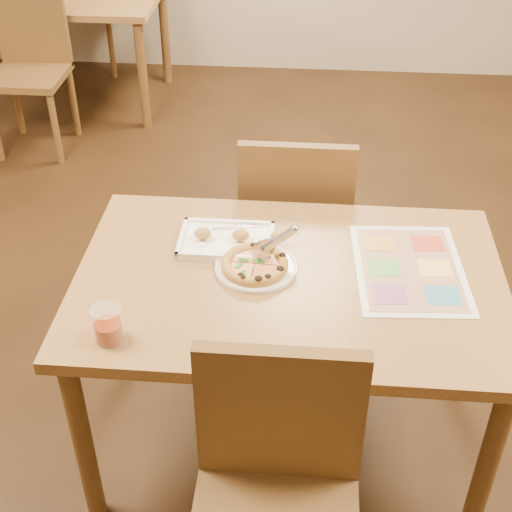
# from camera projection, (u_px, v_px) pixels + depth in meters

# --- Properties ---
(room) EXTENTS (7.00, 7.00, 7.00)m
(room) POSITION_uv_depth(u_px,v_px,m) (297.00, 78.00, 1.78)
(room) COLOR black
(room) RESTS_ON ground
(dining_table) EXTENTS (1.30, 0.85, 0.72)m
(dining_table) POSITION_uv_depth(u_px,v_px,m) (289.00, 299.00, 2.20)
(dining_table) COLOR olive
(dining_table) RESTS_ON ground
(chair_near) EXTENTS (0.42, 0.42, 0.47)m
(chair_near) POSITION_uv_depth(u_px,v_px,m) (277.00, 475.00, 1.76)
(chair_near) COLOR brown
(chair_near) RESTS_ON ground
(chair_far) EXTENTS (0.42, 0.42, 0.47)m
(chair_far) POSITION_uv_depth(u_px,v_px,m) (296.00, 212.00, 2.72)
(chair_far) COLOR brown
(chair_far) RESTS_ON ground
(bg_table) EXTENTS (1.30, 0.85, 0.72)m
(bg_table) POSITION_uv_depth(u_px,v_px,m) (60.00, 7.00, 4.56)
(bg_table) COLOR olive
(bg_table) RESTS_ON ground
(bg_chair_near) EXTENTS (0.42, 0.42, 0.47)m
(bg_chair_near) POSITION_uv_depth(u_px,v_px,m) (30.00, 51.00, 4.12)
(bg_chair_near) COLOR brown
(bg_chair_near) RESTS_ON ground
(plate) EXTENTS (0.26, 0.26, 0.01)m
(plate) POSITION_uv_depth(u_px,v_px,m) (256.00, 267.00, 2.18)
(plate) COLOR white
(plate) RESTS_ON dining_table
(pizza) EXTENTS (0.21, 0.21, 0.03)m
(pizza) POSITION_uv_depth(u_px,v_px,m) (255.00, 264.00, 2.16)
(pizza) COLOR gold
(pizza) RESTS_ON plate
(pizza_cutter) EXTENTS (0.13, 0.09, 0.09)m
(pizza_cutter) POSITION_uv_depth(u_px,v_px,m) (274.00, 243.00, 2.16)
(pizza_cutter) COLOR silver
(pizza_cutter) RESTS_ON pizza
(appetizer_tray) EXTENTS (0.35, 0.21, 0.06)m
(appetizer_tray) POSITION_uv_depth(u_px,v_px,m) (229.00, 241.00, 2.28)
(appetizer_tray) COLOR white
(appetizer_tray) RESTS_ON dining_table
(glass_tumbler) EXTENTS (0.08, 0.08, 0.11)m
(glass_tumbler) POSITION_uv_depth(u_px,v_px,m) (108.00, 326.00, 1.90)
(glass_tumbler) COLOR maroon
(glass_tumbler) RESTS_ON dining_table
(menu) EXTENTS (0.36, 0.48, 0.00)m
(menu) POSITION_uv_depth(u_px,v_px,m) (409.00, 268.00, 2.18)
(menu) COLOR silver
(menu) RESTS_ON dining_table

